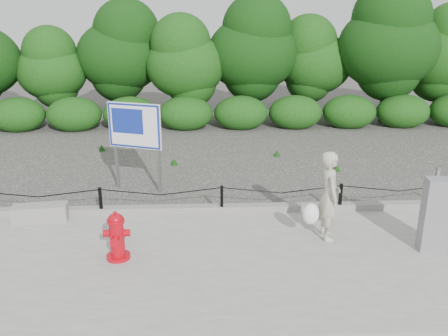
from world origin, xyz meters
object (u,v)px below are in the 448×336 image
fire_hydrant (117,237)px  pedestrian (328,197)px  concrete_block (40,213)px  utility_cabinet (437,215)px  advertising_sign (135,130)px

fire_hydrant → pedestrian: pedestrian is taller
pedestrian → concrete_block: (-5.55, 0.98, -0.65)m
utility_cabinet → pedestrian: bearing=168.8°
advertising_sign → utility_cabinet: bearing=-10.6°
advertising_sign → fire_hydrant: bearing=-67.9°
utility_cabinet → advertising_sign: 6.60m
fire_hydrant → utility_cabinet: bearing=-1.1°
fire_hydrant → utility_cabinet: 5.53m
pedestrian → advertising_sign: advertising_sign is taller
utility_cabinet → advertising_sign: bearing=154.9°
pedestrian → advertising_sign: bearing=52.9°
fire_hydrant → pedestrian: (3.73, 0.63, 0.41)m
concrete_block → pedestrian: bearing=-10.0°
fire_hydrant → advertising_sign: advertising_sign is taller
fire_hydrant → advertising_sign: (-0.11, 3.45, 1.00)m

